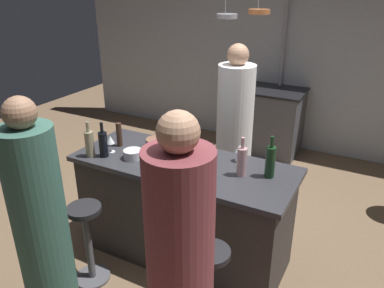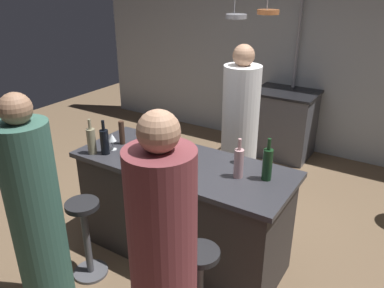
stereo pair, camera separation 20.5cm
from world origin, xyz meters
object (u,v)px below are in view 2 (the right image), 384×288
Objects in this scene: bar_stool_right at (199,288)px; wine_bottle_white at (91,141)px; bar_stool_left at (86,236)px; wine_bottle_red at (267,164)px; mixing_bowl_wooden at (158,141)px; guest_left at (37,220)px; wine_bottle_rose at (239,163)px; pepper_mill at (122,133)px; wine_glass_near_left_guest at (239,150)px; stove_range at (283,123)px; wine_bottle_dark at (105,141)px; guest_right at (164,271)px; wine_glass_near_right_guest at (112,138)px; mixing_bowl_steel at (133,152)px; chef at (239,137)px.

wine_bottle_white is (-1.26, 0.36, 0.64)m from bar_stool_right.
wine_bottle_red reaches higher than bar_stool_left.
wine_bottle_red is 1.83× the size of mixing_bowl_wooden.
guest_left is 1.45m from wine_bottle_rose.
pepper_mill is 0.32m from mixing_bowl_wooden.
guest_left is 1.54m from wine_glass_near_left_guest.
wine_glass_near_left_guest is at bearing 154.59° from wine_bottle_red.
guest_left reaches higher than stove_range.
pepper_mill is at bearing 94.74° from wine_bottle_dark.
guest_right is 1.47m from mixing_bowl_wooden.
wine_glass_near_left_guest is (1.01, 0.44, -0.01)m from wine_bottle_dark.
bar_stool_right is (0.54, -3.07, -0.07)m from stove_range.
wine_bottle_dark reaches higher than wine_glass_near_right_guest.
stove_range is at bearing 80.65° from bar_stool_left.
wine_bottle_red is 2.20× the size of wine_glass_near_right_guest.
guest_right is (-0.01, -0.37, 0.42)m from bar_stool_right.
wine_glass_near_left_guest reaches higher than mixing_bowl_wooden.
wine_bottle_red reaches higher than stove_range.
wine_bottle_dark is (-1.17, 0.41, 0.64)m from bar_stool_right.
guest_left reaches higher than wine_glass_near_right_guest.
wine_bottle_rose reaches higher than bar_stool_right.
bar_stool_right is at bearing -100.82° from wine_bottle_red.
guest_right is at bearing -30.02° from wine_bottle_white.
guest_left is 7.81× the size of pepper_mill.
wine_bottle_white is 0.11m from wine_bottle_dark.
pepper_mill is at bearing 98.00° from guest_left.
pepper_mill is 0.70× the size of wine_bottle_white.
bar_stool_left is at bearing -102.71° from mixing_bowl_steel.
wine_bottle_red is at bearing -74.01° from stove_range.
chef is 8.08× the size of pepper_mill.
wine_glass_near_left_guest is at bearing 115.60° from wine_bottle_rose.
guest_left is at bearing -178.60° from guest_right.
mixing_bowl_wooden is (-0.42, -0.78, 0.15)m from chef.
bar_stool_left is at bearing 160.58° from guest_right.
guest_left is (-0.50, -3.46, 0.31)m from stove_range.
wine_glass_near_right_guest is at bearing -132.54° from mixing_bowl_wooden.
stove_range is at bearing 99.99° from bar_stool_right.
wine_bottle_dark is (-0.68, -1.16, 0.22)m from chef.
wine_glass_near_left_guest is at bearing 18.90° from wine_glass_near_right_guest.
guest_right is at bearing -40.57° from pepper_mill.
bar_stool_right is at bearing -80.01° from stove_range.
bar_stool_left is 2.32× the size of wine_bottle_dark.
bar_stool_left is 1.00× the size of bar_stool_right.
wine_bottle_rose is (-0.05, 0.63, 0.64)m from bar_stool_right.
bar_stool_left is 4.66× the size of wine_glass_near_right_guest.
wine_bottle_dark is (-0.63, -2.66, 0.56)m from stove_range.
wine_glass_near_left_guest is (-0.10, 0.21, -0.01)m from wine_bottle_rose.
chef is 0.83m from wine_glass_near_left_guest.
guest_left is 0.82m from wine_bottle_white.
mixing_bowl_steel is (-1.07, -0.22, -0.09)m from wine_bottle_red.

